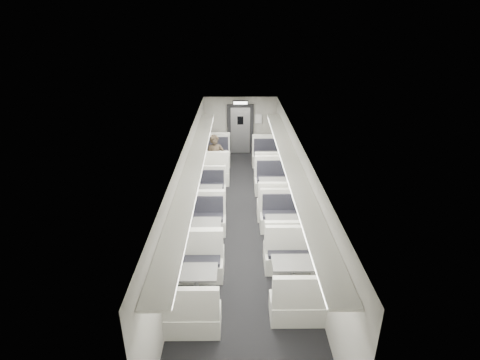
{
  "coord_description": "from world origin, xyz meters",
  "views": [
    {
      "loc": [
        -0.17,
        -9.25,
        5.45
      ],
      "look_at": [
        -0.07,
        0.44,
        1.16
      ],
      "focal_mm": 28.0,
      "sensor_mm": 36.0,
      "label": 1
    }
  ],
  "objects_px": {
    "booth_left_b": "(209,198)",
    "booth_right_d": "(292,276)",
    "booth_left_c": "(204,235)",
    "booth_right_a": "(268,163)",
    "booth_left_d": "(196,286)",
    "exit_sign": "(240,103)",
    "booth_left_a": "(214,163)",
    "passenger": "(215,160)",
    "booth_right_b": "(274,192)",
    "vestibule_door": "(240,130)",
    "booth_right_c": "(283,232)"
  },
  "relations": [
    {
      "from": "booth_left_d",
      "to": "booth_right_b",
      "type": "bearing_deg",
      "value": 65.1
    },
    {
      "from": "booth_right_b",
      "to": "exit_sign",
      "type": "bearing_deg",
      "value": 103.17
    },
    {
      "from": "booth_left_a",
      "to": "booth_right_c",
      "type": "bearing_deg",
      "value": -67.12
    },
    {
      "from": "booth_left_b",
      "to": "booth_right_c",
      "type": "bearing_deg",
      "value": -45.27
    },
    {
      "from": "booth_left_c",
      "to": "booth_right_a",
      "type": "xyz_separation_m",
      "value": [
        2.0,
        4.91,
        0.01
      ]
    },
    {
      "from": "booth_left_b",
      "to": "booth_right_c",
      "type": "height_order",
      "value": "booth_right_c"
    },
    {
      "from": "booth_right_a",
      "to": "booth_left_d",
      "type": "bearing_deg",
      "value": -106.36
    },
    {
      "from": "booth_left_a",
      "to": "booth_left_d",
      "type": "bearing_deg",
      "value": -90.0
    },
    {
      "from": "booth_left_a",
      "to": "passenger",
      "type": "relative_size",
      "value": 1.34
    },
    {
      "from": "booth_left_c",
      "to": "passenger",
      "type": "xyz_separation_m",
      "value": [
        0.1,
        4.06,
        0.49
      ]
    },
    {
      "from": "exit_sign",
      "to": "booth_right_a",
      "type": "bearing_deg",
      "value": -60.52
    },
    {
      "from": "booth_left_a",
      "to": "booth_left_d",
      "type": "distance_m",
      "value": 6.79
    },
    {
      "from": "booth_right_b",
      "to": "passenger",
      "type": "distance_m",
      "value": 2.56
    },
    {
      "from": "booth_right_a",
      "to": "passenger",
      "type": "distance_m",
      "value": 2.13
    },
    {
      "from": "booth_right_c",
      "to": "booth_left_a",
      "type": "bearing_deg",
      "value": 112.88
    },
    {
      "from": "booth_right_a",
      "to": "booth_right_d",
      "type": "bearing_deg",
      "value": -90.0
    },
    {
      "from": "passenger",
      "to": "vestibule_door",
      "type": "distance_m",
      "value": 3.24
    },
    {
      "from": "booth_left_c",
      "to": "booth_right_a",
      "type": "bearing_deg",
      "value": 67.85
    },
    {
      "from": "booth_left_b",
      "to": "exit_sign",
      "type": "relative_size",
      "value": 3.14
    },
    {
      "from": "booth_right_a",
      "to": "booth_left_c",
      "type": "bearing_deg",
      "value": -112.15
    },
    {
      "from": "booth_left_c",
      "to": "vestibule_door",
      "type": "xyz_separation_m",
      "value": [
        1.0,
        7.17,
        0.65
      ]
    },
    {
      "from": "booth_left_a",
      "to": "vestibule_door",
      "type": "xyz_separation_m",
      "value": [
        1.0,
        2.28,
        0.62
      ]
    },
    {
      "from": "vestibule_door",
      "to": "exit_sign",
      "type": "xyz_separation_m",
      "value": [
        0.0,
        -0.49,
        1.24
      ]
    },
    {
      "from": "booth_left_a",
      "to": "passenger",
      "type": "xyz_separation_m",
      "value": [
        0.1,
        -0.83,
        0.46
      ]
    },
    {
      "from": "booth_left_b",
      "to": "booth_right_d",
      "type": "distance_m",
      "value": 4.28
    },
    {
      "from": "vestibule_door",
      "to": "booth_left_b",
      "type": "bearing_deg",
      "value": -101.31
    },
    {
      "from": "booth_left_a",
      "to": "booth_left_d",
      "type": "relative_size",
      "value": 1.1
    },
    {
      "from": "booth_left_b",
      "to": "booth_left_c",
      "type": "height_order",
      "value": "booth_left_c"
    },
    {
      "from": "booth_right_d",
      "to": "passenger",
      "type": "distance_m",
      "value": 6.01
    },
    {
      "from": "booth_right_c",
      "to": "booth_left_d",
      "type": "bearing_deg",
      "value": -134.3
    },
    {
      "from": "booth_right_d",
      "to": "exit_sign",
      "type": "distance_m",
      "value": 8.57
    },
    {
      "from": "booth_left_b",
      "to": "booth_left_c",
      "type": "bearing_deg",
      "value": -90.0
    },
    {
      "from": "booth_left_c",
      "to": "booth_right_c",
      "type": "bearing_deg",
      "value": 4.3
    },
    {
      "from": "booth_left_c",
      "to": "vestibule_door",
      "type": "relative_size",
      "value": 1.03
    },
    {
      "from": "booth_left_c",
      "to": "booth_left_d",
      "type": "relative_size",
      "value": 1.01
    },
    {
      "from": "exit_sign",
      "to": "booth_left_b",
      "type": "bearing_deg",
      "value": -102.5
    },
    {
      "from": "booth_right_d",
      "to": "booth_left_d",
      "type": "bearing_deg",
      "value": -172.02
    },
    {
      "from": "passenger",
      "to": "exit_sign",
      "type": "relative_size",
      "value": 2.82
    },
    {
      "from": "booth_right_d",
      "to": "passenger",
      "type": "height_order",
      "value": "passenger"
    },
    {
      "from": "booth_left_d",
      "to": "passenger",
      "type": "bearing_deg",
      "value": 89.02
    },
    {
      "from": "passenger",
      "to": "booth_right_c",
      "type": "bearing_deg",
      "value": -70.14
    },
    {
      "from": "booth_right_c",
      "to": "passenger",
      "type": "xyz_separation_m",
      "value": [
        -1.9,
        3.91,
        0.49
      ]
    },
    {
      "from": "booth_left_d",
      "to": "exit_sign",
      "type": "distance_m",
      "value": 8.84
    },
    {
      "from": "booth_right_b",
      "to": "passenger",
      "type": "height_order",
      "value": "passenger"
    },
    {
      "from": "booth_right_c",
      "to": "booth_right_d",
      "type": "relative_size",
      "value": 1.0
    },
    {
      "from": "booth_left_a",
      "to": "passenger",
      "type": "distance_m",
      "value": 0.95
    },
    {
      "from": "booth_right_b",
      "to": "booth_right_d",
      "type": "bearing_deg",
      "value": -90.0
    },
    {
      "from": "booth_left_b",
      "to": "booth_right_d",
      "type": "relative_size",
      "value": 0.91
    },
    {
      "from": "booth_right_a",
      "to": "booth_right_b",
      "type": "xyz_separation_m",
      "value": [
        0.0,
        -2.5,
        0.01
      ]
    },
    {
      "from": "booth_right_b",
      "to": "passenger",
      "type": "bearing_deg",
      "value": 138.91
    }
  ]
}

